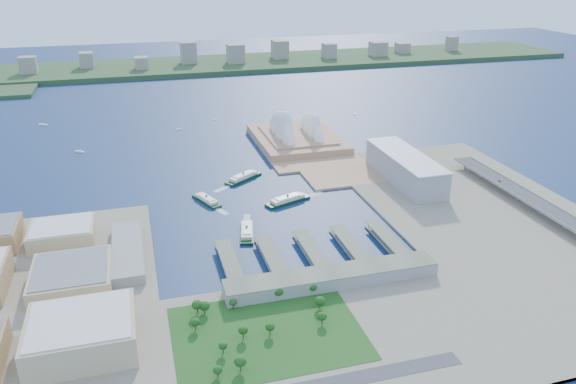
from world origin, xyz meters
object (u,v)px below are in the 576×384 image
object	(u,v)px
ferry_c	(247,230)
car_c	(500,181)
toaster_building	(405,168)
ferry_b	(243,176)
ferry_d	(288,198)
ferry_a	(206,199)
opera_house	(297,124)

from	to	relation	value
ferry_c	car_c	world-z (taller)	car_c
toaster_building	car_c	xyz separation A→B (m)	(101.00, -64.17, -4.94)
ferry_b	ferry_d	world-z (taller)	ferry_d
toaster_building	ferry_a	distance (m)	264.79
opera_house	ferry_b	distance (m)	177.96
opera_house	car_c	bearing A→B (deg)	-54.13
ferry_a	car_c	bearing A→B (deg)	-33.81
ferry_a	ferry_d	bearing A→B (deg)	-39.32
ferry_b	ferry_c	bearing A→B (deg)	-46.08
ferry_d	car_c	size ratio (longest dim) A/B	12.10
ferry_c	ferry_b	bearing A→B (deg)	-88.19
ferry_a	ferry_c	xyz separation A→B (m)	(30.08, -97.47, 0.39)
ferry_c	ferry_d	bearing A→B (deg)	-121.57
car_c	ferry_d	bearing A→B (deg)	171.08
opera_house	car_c	xyz separation A→B (m)	(191.00, -264.17, -16.44)
ferry_a	ferry_c	world-z (taller)	ferry_c
toaster_building	car_c	bearing A→B (deg)	-32.43
toaster_building	ferry_b	size ratio (longest dim) A/B	2.66
opera_house	toaster_building	xyz separation A→B (m)	(90.00, -200.00, -11.50)
toaster_building	ferry_c	bearing A→B (deg)	-158.76
ferry_d	car_c	distance (m)	272.71
opera_house	ferry_b	bearing A→B (deg)	-131.01
ferry_a	ferry_b	xyz separation A→B (m)	(58.76, 60.77, 0.78)
ferry_a	ferry_d	size ratio (longest dim) A/B	0.85
opera_house	ferry_d	xyz separation A→B (m)	(-78.23, -221.91, -26.43)
ferry_b	opera_house	bearing A→B (deg)	103.18
ferry_a	ferry_b	distance (m)	84.53
ferry_b	ferry_c	xyz separation A→B (m)	(-28.68, -158.24, -0.38)
ferry_c	car_c	distance (m)	336.40
toaster_building	ferry_a	bearing A→B (deg)	178.60
ferry_d	car_c	bearing A→B (deg)	-119.51
ferry_b	ferry_d	size ratio (longest dim) A/B	0.99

